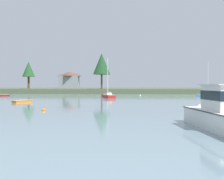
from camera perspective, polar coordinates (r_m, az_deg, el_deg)
name	(u,v)px	position (r m, az deg, el deg)	size (l,w,h in m)	color
far_shore_bank	(99,90)	(112.42, -2.80, -0.12)	(235.15, 57.95, 1.54)	#4C563D
dinghy_maroon	(3,96)	(72.69, -22.21, -1.19)	(3.56, 2.35, 0.61)	maroon
sailboat_red	(108,97)	(58.42, -0.80, -1.55)	(3.48, 6.77, 9.15)	#B2231E
dinghy_orange	(22,102)	(44.16, -18.53, -2.47)	(2.79, 3.21, 0.53)	orange
sailboat_skyblue	(210,96)	(67.73, 20.09, -1.29)	(6.17, 5.09, 8.51)	#669ECC
cruiser_white	(223,118)	(18.32, 22.45, -5.61)	(3.88, 9.26, 5.07)	white
mooring_buoy_orange	(44,110)	(29.36, -14.30, -4.22)	(0.41, 0.41, 0.46)	orange
mooring_buoy_white	(140,95)	(71.84, 6.00, -1.22)	(0.39, 0.39, 0.45)	white
shore_tree_inland_b	(102,64)	(86.21, -2.21, 5.44)	(5.49, 5.49, 11.43)	brown
shore_tree_inland_c	(29,69)	(106.08, -17.28, 4.08)	(4.64, 4.64, 10.13)	brown
cottage_near_water	(70,80)	(122.16, -8.98, 2.07)	(8.70, 9.42, 7.28)	gray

